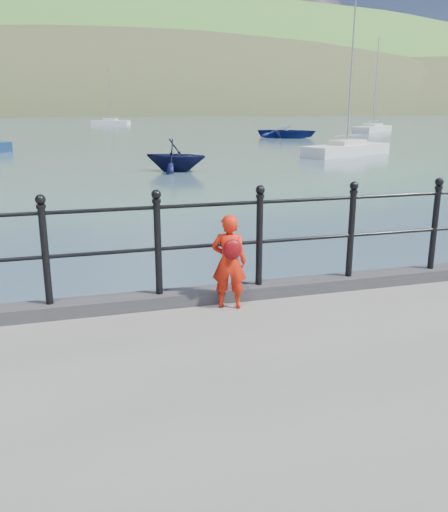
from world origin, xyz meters
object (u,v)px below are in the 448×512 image
object	(u,v)px
launch_blue	(288,132)
sailboat_far	(373,129)
sailboat_near	(347,150)
sailboat_deep	(111,123)
railing	(210,233)
launch_navy	(175,155)
child	(229,261)

from	to	relation	value
launch_blue	sailboat_far	xyz separation A→B (m)	(14.92, 8.88, -0.27)
sailboat_near	sailboat_far	bearing A→B (deg)	30.25
launch_blue	sailboat_deep	distance (m)	45.43
railing	sailboat_deep	bearing A→B (deg)	86.24
launch_blue	launch_navy	bearing A→B (deg)	-171.60
railing	launch_blue	xyz separation A→B (m)	(19.97, 45.99, -1.21)
sailboat_far	launch_navy	bearing A→B (deg)	-171.87
railing	sailboat_near	bearing A→B (deg)	58.77
launch_navy	sailboat_deep	distance (m)	68.15
railing	sailboat_far	size ratio (longest dim) A/B	1.62
launch_blue	sailboat_near	world-z (taller)	sailboat_near
railing	sailboat_far	bearing A→B (deg)	57.56
launch_navy	sailboat_near	xyz separation A→B (m)	(12.55, 5.69, -0.47)
launch_navy	sailboat_deep	xyz separation A→B (m)	(2.18, 68.11, -0.47)
sailboat_near	sailboat_deep	bearing A→B (deg)	73.24
child	sailboat_far	distance (m)	65.18
sailboat_far	child	bearing A→B (deg)	-161.36
railing	child	size ratio (longest dim) A/B	16.79
launch_navy	sailboat_far	bearing A→B (deg)	-11.00
launch_blue	launch_navy	size ratio (longest dim) A/B	1.91
child	sailboat_deep	xyz separation A→B (m)	(5.71, 89.44, -1.21)
railing	sailboat_deep	xyz separation A→B (m)	(5.86, 89.18, -1.48)
railing	sailboat_deep	world-z (taller)	sailboat_deep
railing	sailboat_deep	size ratio (longest dim) A/B	1.93
railing	sailboat_deep	distance (m)	89.39
sailboat_deep	sailboat_near	world-z (taller)	sailboat_near
launch_blue	launch_navy	world-z (taller)	launch_navy
child	launch_navy	distance (m)	21.64
launch_blue	sailboat_near	bearing A→B (deg)	-149.44
railing	sailboat_far	world-z (taller)	sailboat_far
launch_navy	sailboat_far	size ratio (longest dim) A/B	0.28
sailboat_deep	sailboat_near	xyz separation A→B (m)	(10.36, -62.42, -0.00)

